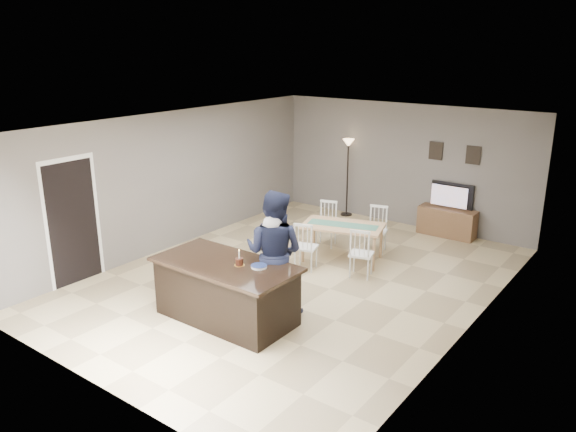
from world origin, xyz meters
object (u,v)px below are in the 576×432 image
Objects in this scene: dining_table at (343,231)px; plate_stack at (259,266)px; kitchen_island at (226,291)px; birthday_cake at (239,262)px; tv_console at (447,222)px; television at (450,196)px; woman at (273,265)px; floor_lamp at (348,157)px; man at (274,252)px.

plate_stack is at bearing -99.29° from dining_table.
birthday_cake is at bearing 12.37° from kitchen_island.
tv_console is 5.17× the size of plate_stack.
tv_console is at bearing 90.00° from television.
dining_table is at bearing 67.67° from television.
birthday_cake is at bearing 65.40° from woman.
woman reaches higher than plate_stack.
birthday_cake is 0.12× the size of dining_table.
woman is 5.36m from floor_lamp.
man is 0.49m from plate_stack.
plate_stack is (0.51, 0.15, 0.46)m from kitchen_island.
kitchen_island is at bearing -163.92° from plate_stack.
woman reaches higher than tv_console.
plate_stack reaches higher than kitchen_island.
floor_lamp reaches higher than dining_table.
birthday_cake is (-0.97, -5.52, 0.66)m from tv_console.
plate_stack is at bearing 97.95° from woman.
woman is (-0.75, -5.02, 0.49)m from tv_console.
television is 5.08m from man.
kitchen_island is at bearing -102.16° from tv_console.
man is at bearing 81.05° from television.
television is at bearing 82.83° from plate_stack.
woman reaches higher than kitchen_island.
dining_table is at bearing 87.40° from kitchen_island.
man is at bearing -99.07° from tv_console.
dining_table is at bearing -83.89° from woman.
plate_stack is 0.13× the size of floor_lamp.
woman is at bearing -98.53° from tv_console.
kitchen_island is 0.78m from woman.
plate_stack reaches higher than dining_table.
plate_stack is 0.12× the size of dining_table.
birthday_cake reaches higher than kitchen_island.
kitchen_island is at bearing -167.63° from birthday_cake.
man is 5.26m from floor_lamp.
man is at bearing -100.18° from dining_table.
man is 8.26× the size of plate_stack.
floor_lamp is at bearing 108.21° from plate_stack.
plate_stack is at bearing -97.26° from tv_console.
television is 5.68m from birthday_cake.
man reaches higher than plate_stack.
floor_lamp reaches higher than television.
dining_table is (-1.06, -2.51, 0.28)m from tv_console.
floor_lamp reaches higher than kitchen_island.
television is at bearing 80.13° from birthday_cake.
birthday_cake is at bearing -104.87° from dining_table.
man is at bearing 72.34° from birthday_cake.
man is 2.48m from dining_table.
television is 0.50× the size of floor_lamp.
tv_console is at bearing 82.74° from plate_stack.
woman is at bearing 98.85° from plate_stack.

